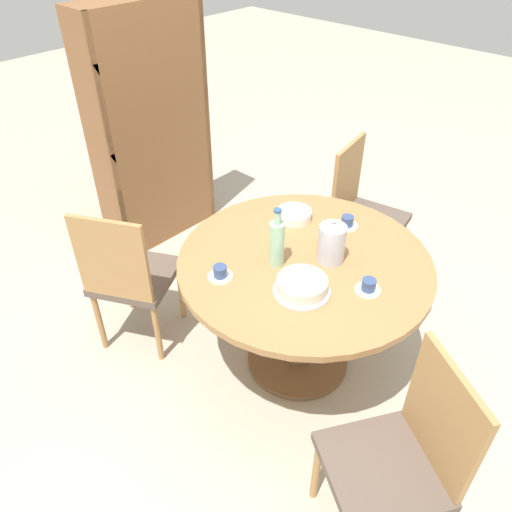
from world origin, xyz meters
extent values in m
plane|color=#B2A893|center=(0.00, 0.00, 0.00)|extent=(14.00, 14.00, 0.00)
cylinder|color=brown|center=(0.00, 0.00, 0.01)|extent=(0.57, 0.57, 0.03)
cylinder|color=brown|center=(0.00, 0.00, 0.37)|extent=(0.14, 0.14, 0.68)
cylinder|color=#9E7042|center=(0.00, 0.00, 0.73)|extent=(1.26, 1.26, 0.04)
cylinder|color=#A87A47|center=(-0.57, -0.56, 0.21)|extent=(0.03, 0.03, 0.42)
cylinder|color=#A87A47|center=(-0.26, -0.75, 0.21)|extent=(0.03, 0.03, 0.42)
cube|color=brown|center=(-0.51, -0.80, 0.44)|extent=(0.58, 0.58, 0.04)
cube|color=#A87A47|center=(-0.34, -0.91, 0.70)|extent=(0.24, 0.35, 0.48)
cylinder|color=#A87A47|center=(0.79, -0.04, 0.21)|extent=(0.03, 0.03, 0.42)
cylinder|color=#A87A47|center=(1.15, 0.03, 0.21)|extent=(0.03, 0.03, 0.42)
cylinder|color=#A87A47|center=(0.73, 0.32, 0.21)|extent=(0.03, 0.03, 0.42)
cylinder|color=#A87A47|center=(1.08, 0.38, 0.21)|extent=(0.03, 0.03, 0.42)
cube|color=brown|center=(0.94, 0.17, 0.44)|extent=(0.49, 0.49, 0.04)
cube|color=#A87A47|center=(0.90, 0.37, 0.70)|extent=(0.40, 0.10, 0.48)
cylinder|color=#A87A47|center=(-0.21, 0.76, 0.21)|extent=(0.03, 0.03, 0.42)
cylinder|color=#A87A47|center=(-0.38, 1.08, 0.21)|extent=(0.03, 0.03, 0.42)
cylinder|color=#A87A47|center=(-0.53, 0.59, 0.21)|extent=(0.03, 0.03, 0.42)
cylinder|color=#A87A47|center=(-0.70, 0.91, 0.21)|extent=(0.03, 0.03, 0.42)
cube|color=brown|center=(-0.45, 0.84, 0.44)|extent=(0.57, 0.57, 0.04)
cube|color=#A87A47|center=(-0.63, 0.74, 0.70)|extent=(0.21, 0.36, 0.48)
cube|color=brown|center=(0.74, 1.64, 0.84)|extent=(0.04, 0.28, 1.68)
cube|color=brown|center=(-0.08, 1.64, 0.84)|extent=(0.04, 0.28, 1.68)
cube|color=brown|center=(0.33, 1.51, 0.84)|extent=(0.86, 0.02, 1.68)
cube|color=brown|center=(0.33, 1.64, 0.02)|extent=(0.78, 0.27, 0.04)
cube|color=brown|center=(0.33, 1.64, 0.42)|extent=(0.78, 0.27, 0.04)
cube|color=brown|center=(0.33, 1.64, 0.84)|extent=(0.78, 0.27, 0.04)
cube|color=brown|center=(0.33, 1.64, 1.26)|extent=(0.78, 0.27, 0.04)
cube|color=teal|center=(0.57, 1.63, 0.17)|extent=(0.31, 0.21, 0.27)
cube|color=gold|center=(0.09, 1.63, 0.17)|extent=(0.31, 0.21, 0.27)
cube|color=black|center=(0.57, 1.63, 0.59)|extent=(0.31, 0.21, 0.30)
cube|color=black|center=(0.09, 1.63, 0.59)|extent=(0.31, 0.21, 0.30)
cube|color=beige|center=(0.55, 1.63, 0.99)|extent=(0.35, 0.21, 0.26)
cube|color=gold|center=(0.11, 1.63, 1.01)|extent=(0.35, 0.21, 0.31)
cube|color=orange|center=(0.57, 1.63, 1.45)|extent=(0.30, 0.21, 0.34)
cube|color=#703384|center=(0.09, 1.63, 1.44)|extent=(0.30, 0.21, 0.34)
cylinder|color=silver|center=(0.08, -0.09, 0.84)|extent=(0.13, 0.13, 0.19)
cone|color=silver|center=(0.08, -0.09, 0.95)|extent=(0.12, 0.12, 0.02)
sphere|color=silver|center=(0.08, -0.09, 0.97)|extent=(0.02, 0.02, 0.02)
cylinder|color=#99C6A3|center=(-0.12, 0.08, 0.86)|extent=(0.07, 0.07, 0.23)
cylinder|color=#99C6A3|center=(-0.12, 0.08, 1.01)|extent=(0.03, 0.03, 0.07)
cylinder|color=#2D5184|center=(-0.12, 0.08, 1.05)|extent=(0.04, 0.04, 0.01)
cylinder|color=silver|center=(-0.20, -0.14, 0.75)|extent=(0.26, 0.26, 0.01)
cylinder|color=silver|center=(-0.20, -0.14, 0.79)|extent=(0.23, 0.23, 0.06)
cylinder|color=white|center=(-0.38, 0.20, 0.75)|extent=(0.12, 0.12, 0.01)
cylinder|color=#334775|center=(-0.38, 0.20, 0.78)|extent=(0.07, 0.07, 0.05)
cylinder|color=white|center=(0.38, 0.02, 0.75)|extent=(0.12, 0.12, 0.01)
cylinder|color=#334775|center=(0.38, 0.02, 0.78)|extent=(0.07, 0.07, 0.05)
cylinder|color=white|center=(0.01, -0.36, 0.75)|extent=(0.12, 0.12, 0.01)
cylinder|color=#334775|center=(0.01, -0.36, 0.78)|extent=(0.07, 0.07, 0.05)
cylinder|color=white|center=(0.25, 0.27, 0.75)|extent=(0.19, 0.19, 0.01)
cylinder|color=white|center=(0.25, 0.27, 0.76)|extent=(0.19, 0.19, 0.01)
cylinder|color=white|center=(0.25, 0.27, 0.77)|extent=(0.19, 0.19, 0.01)
cylinder|color=white|center=(0.25, 0.27, 0.78)|extent=(0.19, 0.19, 0.01)
cylinder|color=white|center=(0.25, 0.27, 0.79)|extent=(0.19, 0.19, 0.01)
camera|label=1|loc=(-1.58, -1.15, 2.25)|focal=35.00mm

